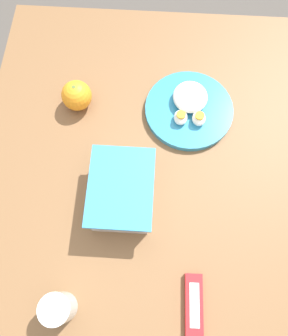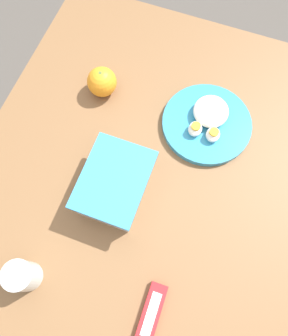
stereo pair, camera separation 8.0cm
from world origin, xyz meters
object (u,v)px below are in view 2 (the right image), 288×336
orange_fruit (102,82)px  rice_plate (207,121)px  candy_bar (151,314)px  drinking_glass (23,276)px  food_container (115,185)px

orange_fruit → rice_plate: (-0.00, -0.30, -0.02)m
candy_bar → drinking_glass: (-0.02, 0.29, 0.03)m
orange_fruit → drinking_glass: bearing=-176.7°
rice_plate → candy_bar: rice_plate is taller
food_container → candy_bar: (-0.24, -0.18, -0.03)m
food_container → drinking_glass: size_ratio=2.39×
orange_fruit → rice_plate: size_ratio=0.34×
food_container → candy_bar: bearing=-143.4°
food_container → drinking_glass: bearing=156.9°
orange_fruit → drinking_glass: drinking_glass is taller
food_container → candy_bar: food_container is taller
orange_fruit → rice_plate: orange_fruit is taller
rice_plate → orange_fruit: bearing=89.2°
orange_fruit → drinking_glass: (-0.51, -0.03, 0.00)m
food_container → orange_fruit: 0.29m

